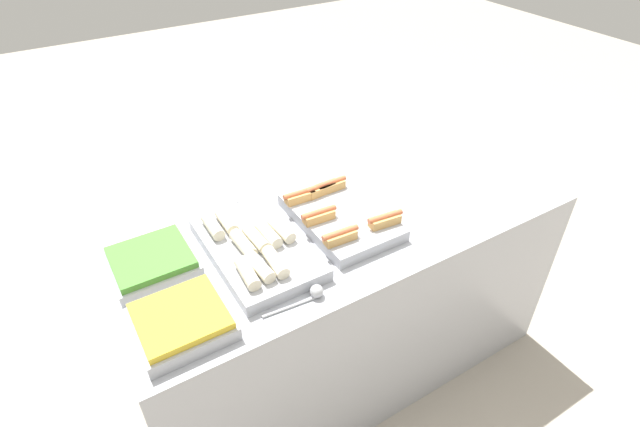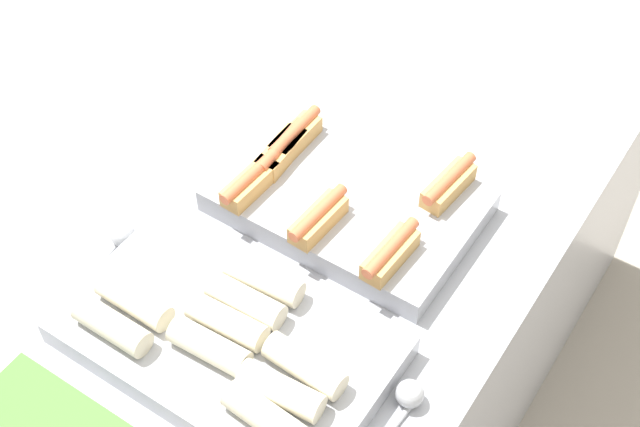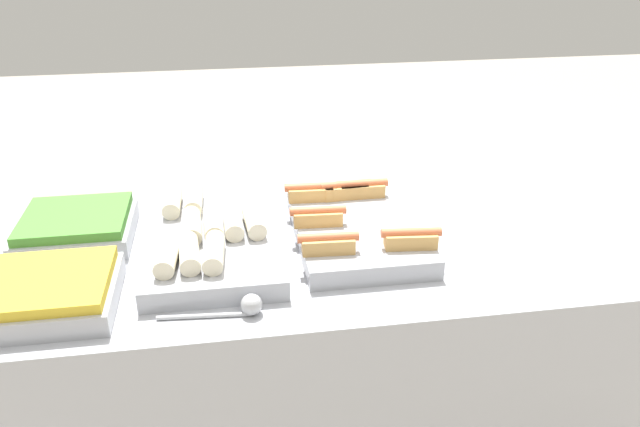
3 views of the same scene
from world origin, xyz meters
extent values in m
plane|color=#ADA393|center=(0.00, 0.00, 0.00)|extent=(12.00, 12.00, 0.00)
cube|color=#A8AAB2|center=(0.00, 0.00, 0.45)|extent=(1.86, 0.76, 0.89)
cube|color=#A8AAB2|center=(-0.03, 0.00, 0.92)|extent=(0.31, 0.47, 0.05)
cube|color=tan|center=(-0.13, 0.15, 0.96)|extent=(0.13, 0.05, 0.04)
cylinder|color=#D66B42|center=(-0.13, 0.15, 0.98)|extent=(0.14, 0.03, 0.02)
cube|color=tan|center=(0.07, -0.15, 0.96)|extent=(0.13, 0.06, 0.04)
cylinder|color=#D66B42|center=(0.07, -0.15, 0.98)|extent=(0.14, 0.04, 0.02)
cube|color=tan|center=(-0.13, 0.00, 0.96)|extent=(0.13, 0.05, 0.04)
cylinder|color=#D66B42|center=(-0.13, 0.00, 0.98)|extent=(0.14, 0.03, 0.02)
cube|color=tan|center=(0.02, 0.15, 0.96)|extent=(0.12, 0.04, 0.04)
cylinder|color=#D66B42|center=(0.02, 0.15, 0.98)|extent=(0.14, 0.02, 0.02)
cube|color=tan|center=(-0.13, -0.15, 0.96)|extent=(0.13, 0.05, 0.04)
cylinder|color=#D66B42|center=(-0.13, -0.15, 0.98)|extent=(0.14, 0.03, 0.02)
cube|color=tan|center=(-0.03, 0.15, 0.96)|extent=(0.13, 0.05, 0.04)
cylinder|color=#D66B42|center=(-0.03, 0.15, 0.98)|extent=(0.14, 0.03, 0.02)
cube|color=#A8AAB2|center=(-0.39, 0.00, 0.92)|extent=(0.32, 0.53, 0.05)
cylinder|color=beige|center=(-0.50, 0.15, 0.97)|extent=(0.05, 0.14, 0.05)
cylinder|color=beige|center=(-0.44, -0.01, 0.97)|extent=(0.05, 0.14, 0.05)
cylinder|color=beige|center=(-0.39, 0.00, 0.97)|extent=(0.05, 0.14, 0.05)
cylinder|color=beige|center=(-0.29, 0.00, 0.97)|extent=(0.06, 0.14, 0.05)
cylinder|color=beige|center=(-0.44, 0.15, 0.97)|extent=(0.05, 0.14, 0.05)
cylinder|color=beige|center=(-0.34, 0.00, 0.97)|extent=(0.05, 0.14, 0.05)
cylinder|color=beige|center=(-0.49, -0.15, 0.97)|extent=(0.06, 0.14, 0.05)
cylinder|color=beige|center=(-0.39, -0.15, 0.97)|extent=(0.05, 0.14, 0.05)
cylinder|color=beige|center=(-0.45, -0.14, 0.97)|extent=(0.06, 0.14, 0.05)
sphere|color=#B2B5BA|center=(-0.32, -0.30, 0.92)|extent=(0.05, 0.05, 0.05)
cylinder|color=#B2B5BA|center=(-0.42, 0.30, 0.90)|extent=(0.19, 0.02, 0.01)
sphere|color=#B2B5BA|center=(-0.32, 0.30, 0.92)|extent=(0.05, 0.05, 0.05)
camera|label=1|loc=(-0.91, -1.30, 2.11)|focal=28.00mm
camera|label=2|loc=(-0.98, -0.57, 2.15)|focal=50.00mm
camera|label=3|loc=(-0.35, -1.40, 1.67)|focal=35.00mm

